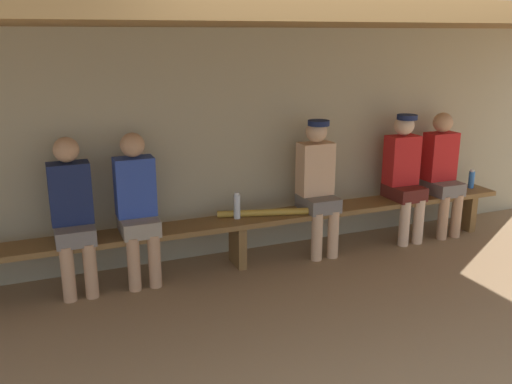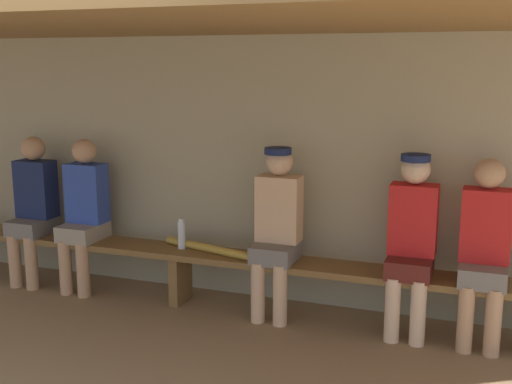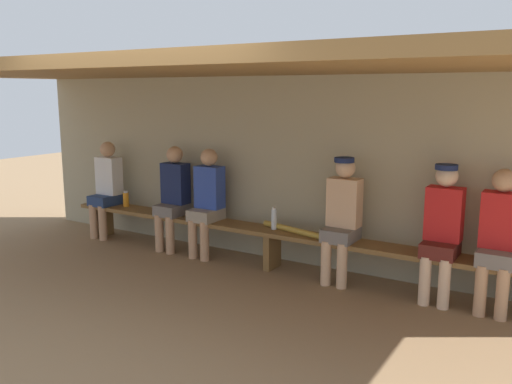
{
  "view_description": "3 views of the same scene",
  "coord_description": "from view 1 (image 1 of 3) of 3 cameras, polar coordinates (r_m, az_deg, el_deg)",
  "views": [
    {
      "loc": [
        -1.73,
        -3.14,
        2.15
      ],
      "look_at": [
        0.02,
        1.14,
        0.83
      ],
      "focal_mm": 39.25,
      "sensor_mm": 36.0,
      "label": 1
    },
    {
      "loc": [
        2.36,
        -3.04,
        1.98
      ],
      "look_at": [
        0.76,
        1.33,
        1.04
      ],
      "focal_mm": 44.95,
      "sensor_mm": 36.0,
      "label": 2
    },
    {
      "loc": [
        2.97,
        -3.66,
        2.03
      ],
      "look_at": [
        0.01,
        1.18,
        0.96
      ],
      "focal_mm": 37.82,
      "sensor_mm": 36.0,
      "label": 3
    }
  ],
  "objects": [
    {
      "name": "water_bottle_green",
      "position": [
        5.26,
        -1.95,
        -1.44
      ],
      "size": [
        0.06,
        0.06,
        0.26
      ],
      "color": "silver",
      "rests_on": "bench"
    },
    {
      "name": "player_in_white",
      "position": [
        4.97,
        -12.03,
        -1.08
      ],
      "size": [
        0.34,
        0.42,
        1.34
      ],
      "color": "gray",
      "rests_on": "ground"
    },
    {
      "name": "back_wall",
      "position": [
        5.52,
        -3.6,
        4.91
      ],
      "size": [
        8.0,
        0.2,
        2.2
      ],
      "primitive_type": "cube",
      "color": "tan",
      "rests_on": "ground"
    },
    {
      "name": "baseball_bat",
      "position": [
        5.36,
        0.72,
        -2.12
      ],
      "size": [
        0.87,
        0.29,
        0.07
      ],
      "primitive_type": "cylinder",
      "rotation": [
        0.0,
        1.57,
        -0.27
      ],
      "color": "#B28C33",
      "rests_on": "bench"
    },
    {
      "name": "player_shirtless_tan",
      "position": [
        6.39,
        18.46,
        2.23
      ],
      "size": [
        0.34,
        0.42,
        1.34
      ],
      "color": "slate",
      "rests_on": "ground"
    },
    {
      "name": "bench",
      "position": [
        5.3,
        -1.9,
        -3.54
      ],
      "size": [
        6.0,
        0.36,
        0.46
      ],
      "color": "brown",
      "rests_on": "ground"
    },
    {
      "name": "ground_plane",
      "position": [
        4.18,
        5.87,
        -15.15
      ],
      "size": [
        24.0,
        24.0,
        0.0
      ],
      "primitive_type": "plane",
      "color": "#8C6D4C"
    },
    {
      "name": "player_near_post",
      "position": [
        4.91,
        -18.23,
        -1.74
      ],
      "size": [
        0.34,
        0.42,
        1.34
      ],
      "color": "slate",
      "rests_on": "ground"
    },
    {
      "name": "player_middle",
      "position": [
        5.53,
        6.3,
        1.11
      ],
      "size": [
        0.34,
        0.42,
        1.34
      ],
      "color": "slate",
      "rests_on": "ground"
    },
    {
      "name": "water_bottle_blue",
      "position": [
        6.77,
        21.1,
        1.23
      ],
      "size": [
        0.07,
        0.07,
        0.21
      ],
      "color": "blue",
      "rests_on": "bench"
    },
    {
      "name": "player_with_sunglasses",
      "position": [
        6.08,
        14.87,
        2.01
      ],
      "size": [
        0.34,
        0.42,
        1.34
      ],
      "color": "#591E19",
      "rests_on": "ground"
    },
    {
      "name": "dugout_roof",
      "position": [
        4.21,
        2.09,
        17.4
      ],
      "size": [
        8.0,
        2.8,
        0.12
      ],
      "primitive_type": "cube",
      "color": "olive",
      "rests_on": "back_wall"
    }
  ]
}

